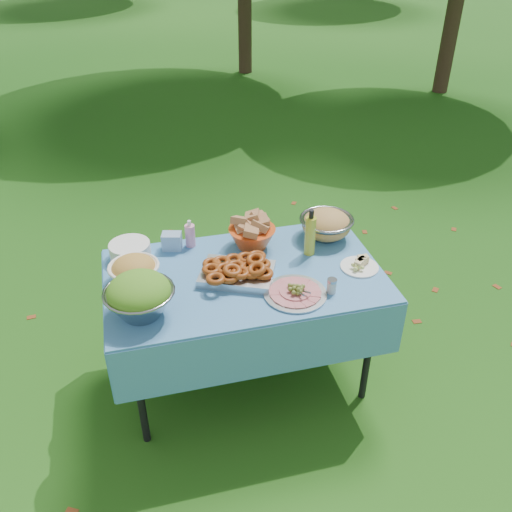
{
  "coord_description": "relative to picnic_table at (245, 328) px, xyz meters",
  "views": [
    {
      "loc": [
        -0.52,
        -2.29,
        2.42
      ],
      "look_at": [
        0.06,
        0.0,
        0.86
      ],
      "focal_mm": 38.0,
      "sensor_mm": 36.0,
      "label": 1
    }
  ],
  "objects": [
    {
      "name": "bread_bowl",
      "position": [
        0.11,
        0.26,
        0.47
      ],
      "size": [
        0.29,
        0.29,
        0.18
      ],
      "primitive_type": null,
      "rotation": [
        0.0,
        0.0,
        -0.07
      ],
      "color": "#D64A17",
      "rests_on": "picnic_table"
    },
    {
      "name": "shaker",
      "position": [
        0.39,
        -0.26,
        0.42
      ],
      "size": [
        0.05,
        0.05,
        0.08
      ],
      "primitive_type": "cylinder",
      "rotation": [
        0.0,
        0.0,
        -0.04
      ],
      "color": "silver",
      "rests_on": "picnic_table"
    },
    {
      "name": "oil_bottle",
      "position": [
        0.4,
        0.11,
        0.52
      ],
      "size": [
        0.07,
        0.07,
        0.27
      ],
      "primitive_type": "cylinder",
      "rotation": [
        0.0,
        0.0,
        -0.18
      ],
      "color": "gold",
      "rests_on": "picnic_table"
    },
    {
      "name": "charcuterie_platter",
      "position": [
        0.21,
        -0.24,
        0.42
      ],
      "size": [
        0.35,
        0.35,
        0.07
      ],
      "primitive_type": "cylinder",
      "rotation": [
        0.0,
        0.0,
        -0.11
      ],
      "color": "#A3A6AA",
      "rests_on": "picnic_table"
    },
    {
      "name": "pasta_bowl_white",
      "position": [
        -0.56,
        0.08,
        0.45
      ],
      "size": [
        0.32,
        0.32,
        0.14
      ],
      "primitive_type": null,
      "rotation": [
        0.0,
        0.0,
        -0.32
      ],
      "color": "white",
      "rests_on": "picnic_table"
    },
    {
      "name": "cheese_plate",
      "position": [
        0.62,
        -0.09,
        0.41
      ],
      "size": [
        0.27,
        0.27,
        0.06
      ],
      "primitive_type": "cylinder",
      "rotation": [
        0.0,
        0.0,
        0.44
      ],
      "color": "white",
      "rests_on": "picnic_table"
    },
    {
      "name": "pasta_bowl_steel",
      "position": [
        0.55,
        0.26,
        0.46
      ],
      "size": [
        0.41,
        0.41,
        0.17
      ],
      "primitive_type": null,
      "rotation": [
        0.0,
        0.0,
        0.41
      ],
      "color": "gray",
      "rests_on": "picnic_table"
    },
    {
      "name": "ground",
      "position": [
        0.0,
        0.0,
        -0.38
      ],
      "size": [
        80.0,
        80.0,
        0.0
      ],
      "primitive_type": "plane",
      "color": "#0A370A",
      "rests_on": "ground"
    },
    {
      "name": "wipes_box",
      "position": [
        -0.34,
        0.35,
        0.43
      ],
      "size": [
        0.12,
        0.1,
        0.1
      ],
      "primitive_type": "cube",
      "rotation": [
        0.0,
        0.0,
        -0.26
      ],
      "color": "#8CB1DA",
      "rests_on": "picnic_table"
    },
    {
      "name": "sanitizer_bottle",
      "position": [
        -0.23,
        0.35,
        0.46
      ],
      "size": [
        0.06,
        0.06,
        0.16
      ],
      "primitive_type": "cylinder",
      "rotation": [
        0.0,
        0.0,
        0.06
      ],
      "color": "#FA9BC1",
      "rests_on": "picnic_table"
    },
    {
      "name": "picnic_table",
      "position": [
        0.0,
        0.0,
        0.0
      ],
      "size": [
        1.46,
        0.86,
        0.76
      ],
      "primitive_type": "cube",
      "color": "#80D2F6",
      "rests_on": "ground"
    },
    {
      "name": "salad_bowl",
      "position": [
        -0.55,
        -0.2,
        0.49
      ],
      "size": [
        0.34,
        0.34,
        0.22
      ],
      "primitive_type": null,
      "rotation": [
        0.0,
        0.0,
        -0.02
      ],
      "color": "gray",
      "rests_on": "picnic_table"
    },
    {
      "name": "plate_stack",
      "position": [
        -0.57,
        0.31,
        0.43
      ],
      "size": [
        0.3,
        0.3,
        0.09
      ],
      "primitive_type": "cylinder",
      "rotation": [
        0.0,
        0.0,
        0.4
      ],
      "color": "white",
      "rests_on": "picnic_table"
    },
    {
      "name": "fried_tray",
      "position": [
        -0.04,
        -0.02,
        0.42
      ],
      "size": [
        0.45,
        0.39,
        0.09
      ],
      "primitive_type": "cube",
      "rotation": [
        0.0,
        0.0,
        -0.42
      ],
      "color": "silver",
      "rests_on": "picnic_table"
    }
  ]
}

